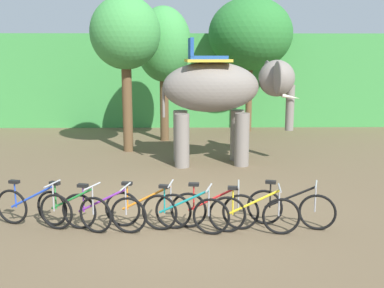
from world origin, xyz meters
name	(u,v)px	position (x,y,z in m)	size (l,w,h in m)	color
ground_plane	(182,213)	(0.00, 0.00, 0.00)	(80.00, 80.00, 0.00)	brown
foliage_hedge	(183,78)	(0.00, 14.47, 2.12)	(36.00, 6.00, 4.23)	#3D8E42
tree_left	(125,35)	(-1.89, 6.36, 3.95)	(2.35, 2.35, 5.23)	brown
tree_right	(164,46)	(-0.71, 8.35, 3.63)	(2.09, 2.09, 5.09)	brown
tree_far_right	(250,34)	(2.87, 10.48, 4.15)	(3.55, 3.55, 5.69)	brown
elephant	(222,92)	(1.20, 4.51, 2.20)	(4.19, 2.09, 3.78)	slate
bike_blue	(33,208)	(-2.87, -0.70, 0.39)	(1.65, 0.66, 0.92)	black
bike_green	(73,210)	(-2.07, -0.84, 0.39)	(1.60, 0.77, 0.92)	black
bike_purple	(103,212)	(-1.47, -0.95, 0.39)	(1.68, 0.58, 0.92)	black
bike_orange	(148,209)	(-0.65, -0.79, 0.39)	(1.70, 0.52, 0.92)	black
bike_teal	(185,213)	(0.07, -1.04, 0.39)	(1.67, 0.59, 0.92)	black
bike_red	(214,209)	(0.63, -0.86, 0.39)	(1.70, 0.52, 0.92)	black
bike_yellow	(254,214)	(1.36, -1.11, 0.39)	(1.70, 0.52, 0.92)	black
bike_black	(290,208)	(2.11, -0.80, 0.39)	(1.64, 0.68, 0.92)	black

